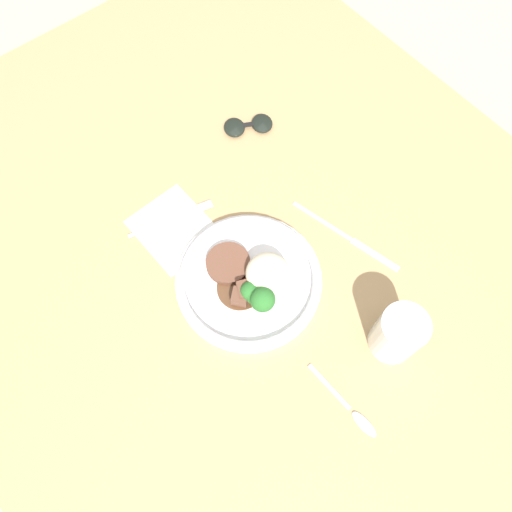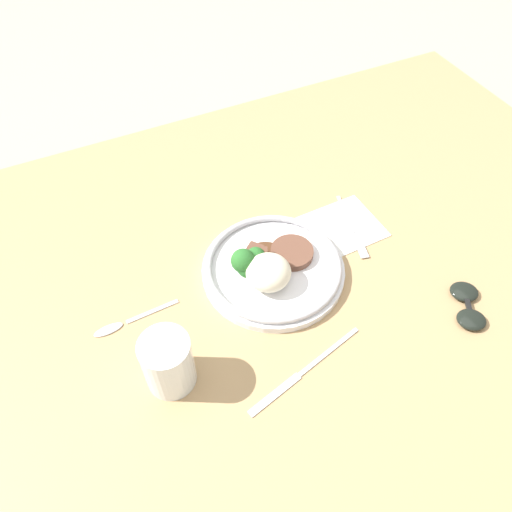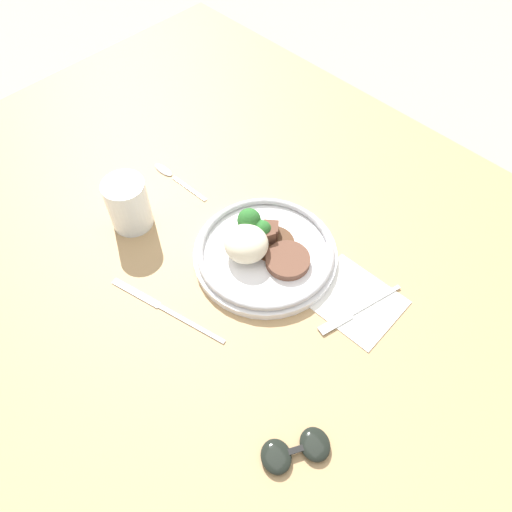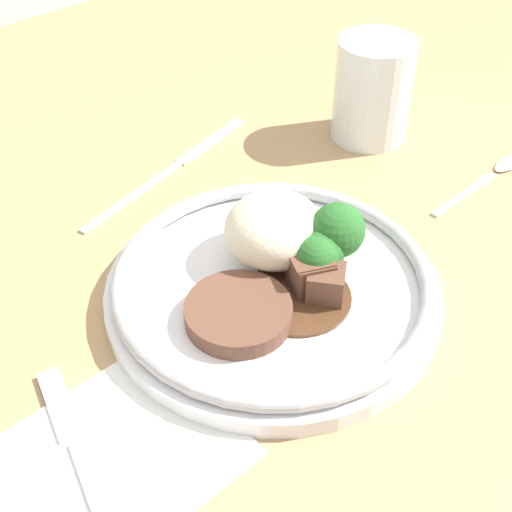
{
  "view_description": "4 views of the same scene",
  "coord_description": "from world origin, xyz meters",
  "px_view_note": "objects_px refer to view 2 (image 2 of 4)",
  "views": [
    {
      "loc": [
        0.27,
        -0.25,
        0.87
      ],
      "look_at": [
        -0.01,
        -0.03,
        0.08
      ],
      "focal_mm": 35.0,
      "sensor_mm": 36.0,
      "label": 1
    },
    {
      "loc": [
        0.27,
        0.44,
        0.76
      ],
      "look_at": [
        0.04,
        -0.07,
        0.08
      ],
      "focal_mm": 35.0,
      "sensor_mm": 36.0,
      "label": 2
    },
    {
      "loc": [
        -0.35,
        0.33,
        0.77
      ],
      "look_at": [
        0.01,
        -0.03,
        0.06
      ],
      "focal_mm": 35.0,
      "sensor_mm": 36.0,
      "label": 3
    },
    {
      "loc": [
        -0.26,
        -0.35,
        0.43
      ],
      "look_at": [
        0.01,
        -0.03,
        0.06
      ],
      "focal_mm": 50.0,
      "sensor_mm": 36.0,
      "label": 4
    }
  ],
  "objects_px": {
    "plate": "(270,267)",
    "knife": "(302,373)",
    "juice_glass": "(169,365)",
    "fork": "(354,232)",
    "spoon": "(120,325)",
    "sunglasses": "(468,305)"
  },
  "relations": [
    {
      "from": "knife",
      "to": "sunglasses",
      "type": "relative_size",
      "value": 2.01
    },
    {
      "from": "fork",
      "to": "juice_glass",
      "type": "bearing_deg",
      "value": -57.99
    },
    {
      "from": "knife",
      "to": "sunglasses",
      "type": "distance_m",
      "value": 0.32
    },
    {
      "from": "sunglasses",
      "to": "juice_glass",
      "type": "bearing_deg",
      "value": 17.8
    },
    {
      "from": "plate",
      "to": "spoon",
      "type": "height_order",
      "value": "plate"
    },
    {
      "from": "juice_glass",
      "to": "fork",
      "type": "relative_size",
      "value": 0.62
    },
    {
      "from": "plate",
      "to": "sunglasses",
      "type": "distance_m",
      "value": 0.35
    },
    {
      "from": "plate",
      "to": "spoon",
      "type": "xyz_separation_m",
      "value": [
        0.28,
        -0.01,
        -0.02
      ]
    },
    {
      "from": "juice_glass",
      "to": "knife",
      "type": "distance_m",
      "value": 0.21
    },
    {
      "from": "spoon",
      "to": "sunglasses",
      "type": "xyz_separation_m",
      "value": [
        -0.55,
        0.22,
        0.01
      ]
    },
    {
      "from": "plate",
      "to": "juice_glass",
      "type": "relative_size",
      "value": 2.52
    },
    {
      "from": "knife",
      "to": "plate",
      "type": "bearing_deg",
      "value": -116.29
    },
    {
      "from": "plate",
      "to": "knife",
      "type": "xyz_separation_m",
      "value": [
        0.04,
        0.2,
        -0.02
      ]
    },
    {
      "from": "juice_glass",
      "to": "spoon",
      "type": "height_order",
      "value": "juice_glass"
    },
    {
      "from": "spoon",
      "to": "fork",
      "type": "bearing_deg",
      "value": 178.61
    },
    {
      "from": "juice_glass",
      "to": "plate",
      "type": "bearing_deg",
      "value": -152.9
    },
    {
      "from": "knife",
      "to": "spoon",
      "type": "distance_m",
      "value": 0.32
    },
    {
      "from": "knife",
      "to": "spoon",
      "type": "xyz_separation_m",
      "value": [
        0.24,
        -0.21,
        0.0
      ]
    },
    {
      "from": "juice_glass",
      "to": "sunglasses",
      "type": "xyz_separation_m",
      "value": [
        -0.51,
        0.09,
        -0.04
      ]
    },
    {
      "from": "plate",
      "to": "sunglasses",
      "type": "height_order",
      "value": "plate"
    },
    {
      "from": "juice_glass",
      "to": "knife",
      "type": "height_order",
      "value": "juice_glass"
    },
    {
      "from": "juice_glass",
      "to": "fork",
      "type": "height_order",
      "value": "juice_glass"
    }
  ]
}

